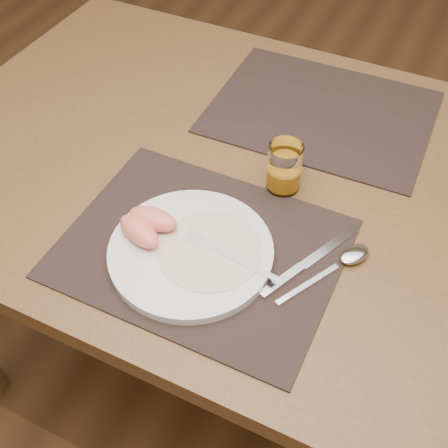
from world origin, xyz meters
TOP-DOWN VIEW (x-y plane):
  - ground at (0.00, 0.00)m, footprint 5.00×5.00m
  - table at (0.00, 0.00)m, footprint 1.40×0.90m
  - placemat_near at (-0.03, -0.22)m, footprint 0.45×0.35m
  - placemat_far at (0.03, 0.22)m, footprint 0.46×0.36m
  - plate at (-0.04, -0.24)m, footprint 0.27×0.27m
  - plate_dressing at (-0.01, -0.23)m, footprint 0.17×0.17m
  - fork at (0.01, -0.23)m, footprint 0.18×0.04m
  - knife at (0.14, -0.19)m, footprint 0.10×0.21m
  - spoon at (0.20, -0.14)m, footprint 0.11×0.18m
  - juice_glass at (0.04, -0.03)m, footprint 0.06×0.06m
  - grapefruit_wedges at (-0.12, -0.24)m, footprint 0.10×0.09m

SIDE VIEW (x-z plane):
  - ground at x=0.00m, z-range 0.00..0.00m
  - table at x=0.00m, z-range 0.29..1.04m
  - placemat_near at x=-0.03m, z-range 0.75..0.75m
  - placemat_far at x=0.03m, z-range 0.75..0.75m
  - knife at x=0.14m, z-range 0.75..0.76m
  - spoon at x=0.20m, z-range 0.75..0.77m
  - plate at x=-0.04m, z-range 0.75..0.77m
  - plate_dressing at x=-0.01m, z-range 0.77..0.77m
  - fork at x=0.01m, z-range 0.77..0.77m
  - grapefruit_wedges at x=-0.12m, z-range 0.77..0.80m
  - juice_glass at x=0.04m, z-range 0.75..0.84m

